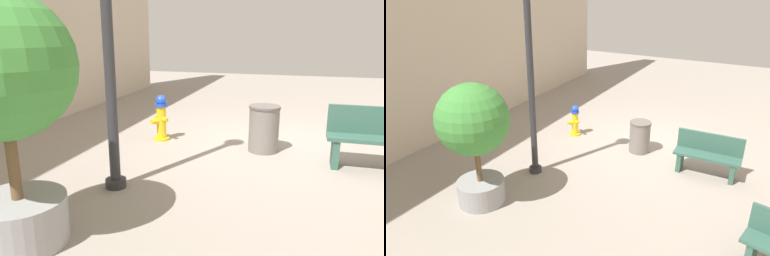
# 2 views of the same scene
# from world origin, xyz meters

# --- Properties ---
(ground_plane) EXTENTS (23.40, 23.40, 0.00)m
(ground_plane) POSITION_xyz_m (0.00, 0.00, 0.00)
(ground_plane) COLOR gray
(fire_hydrant) EXTENTS (0.37, 0.36, 0.88)m
(fire_hydrant) POSITION_xyz_m (2.01, 0.32, 0.44)
(fire_hydrant) COLOR gold
(fire_hydrant) RESTS_ON ground_plane
(bench_near) EXTENTS (1.43, 0.44, 0.95)m
(bench_near) POSITION_xyz_m (-1.69, 0.83, 0.48)
(bench_near) COLOR #33594C
(bench_near) RESTS_ON ground_plane
(planter_tree) EXTENTS (1.35, 1.35, 2.43)m
(planter_tree) POSITION_xyz_m (2.02, 4.12, 1.54)
(planter_tree) COLOR gray
(planter_tree) RESTS_ON ground_plane
(street_lamp) EXTENTS (0.36, 0.36, 4.40)m
(street_lamp) POSITION_xyz_m (1.77, 2.63, 2.70)
(street_lamp) COLOR #2D2D33
(street_lamp) RESTS_ON ground_plane
(trash_bin) EXTENTS (0.54, 0.54, 0.81)m
(trash_bin) POSITION_xyz_m (0.04, 0.46, 0.41)
(trash_bin) COLOR slate
(trash_bin) RESTS_ON ground_plane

